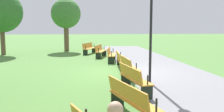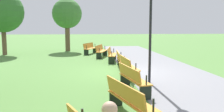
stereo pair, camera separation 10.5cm
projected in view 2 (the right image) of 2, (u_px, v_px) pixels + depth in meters
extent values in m
plane|color=#54843D|center=(126.00, 72.00, 11.36)|extent=(120.00, 120.00, 0.00)
cube|color=gray|center=(164.00, 71.00, 11.56)|extent=(30.64, 4.08, 0.01)
cube|color=orange|center=(91.00, 48.00, 18.97)|extent=(2.00, 1.18, 0.04)
cube|color=orange|center=(88.00, 45.00, 18.99)|extent=(1.86, 0.88, 0.40)
cube|color=black|center=(95.00, 50.00, 19.88)|extent=(0.20, 0.37, 0.43)
cylinder|color=black|center=(95.00, 46.00, 19.82)|extent=(0.06, 0.06, 0.30)
cube|color=black|center=(86.00, 52.00, 18.11)|extent=(0.20, 0.37, 0.43)
cylinder|color=black|center=(86.00, 47.00, 18.06)|extent=(0.06, 0.06, 0.30)
cube|color=orange|center=(102.00, 51.00, 16.89)|extent=(2.03, 0.99, 0.04)
cube|color=orange|center=(99.00, 48.00, 16.89)|extent=(1.93, 0.66, 0.40)
cube|color=black|center=(105.00, 53.00, 17.82)|extent=(0.16, 0.38, 0.43)
cylinder|color=black|center=(105.00, 48.00, 17.77)|extent=(0.05, 0.05, 0.30)
cube|color=black|center=(99.00, 56.00, 16.01)|extent=(0.16, 0.38, 0.43)
cylinder|color=black|center=(99.00, 50.00, 15.95)|extent=(0.05, 0.05, 0.30)
cube|color=orange|center=(112.00, 55.00, 14.70)|extent=(2.03, 0.77, 0.04)
cube|color=orange|center=(109.00, 51.00, 14.69)|extent=(1.97, 0.44, 0.40)
cube|color=black|center=(113.00, 56.00, 15.65)|extent=(0.12, 0.38, 0.43)
cylinder|color=black|center=(114.00, 51.00, 15.60)|extent=(0.05, 0.05, 0.30)
cube|color=black|center=(111.00, 60.00, 13.81)|extent=(0.12, 0.38, 0.43)
cylinder|color=black|center=(112.00, 54.00, 13.76)|extent=(0.05, 0.05, 0.30)
cube|color=orange|center=(122.00, 60.00, 12.45)|extent=(2.00, 0.55, 0.04)
cube|color=orange|center=(118.00, 55.00, 12.41)|extent=(1.99, 0.22, 0.40)
cube|color=black|center=(121.00, 61.00, 13.40)|extent=(0.08, 0.38, 0.43)
cylinder|color=black|center=(121.00, 55.00, 13.35)|extent=(0.05, 0.05, 0.30)
cube|color=black|center=(124.00, 67.00, 11.55)|extent=(0.08, 0.38, 0.43)
cylinder|color=black|center=(124.00, 59.00, 11.51)|extent=(0.05, 0.05, 0.30)
cube|color=orange|center=(130.00, 67.00, 10.15)|extent=(2.00, 0.55, 0.04)
cube|color=orange|center=(125.00, 62.00, 10.09)|extent=(1.99, 0.22, 0.40)
cube|color=black|center=(125.00, 69.00, 11.09)|extent=(0.08, 0.38, 0.43)
cylinder|color=black|center=(126.00, 60.00, 11.05)|extent=(0.05, 0.05, 0.30)
cube|color=black|center=(135.00, 77.00, 9.27)|extent=(0.08, 0.38, 0.43)
cylinder|color=black|center=(136.00, 67.00, 9.22)|extent=(0.05, 0.05, 0.30)
cube|color=orange|center=(134.00, 79.00, 7.84)|extent=(2.03, 0.77, 0.04)
cube|color=orange|center=(129.00, 72.00, 7.76)|extent=(1.97, 0.44, 0.40)
cube|color=black|center=(125.00, 80.00, 8.76)|extent=(0.12, 0.38, 0.43)
cylinder|color=black|center=(126.00, 69.00, 8.71)|extent=(0.05, 0.05, 0.30)
cube|color=black|center=(145.00, 93.00, 6.98)|extent=(0.12, 0.38, 0.43)
cylinder|color=black|center=(146.00, 80.00, 6.94)|extent=(0.05, 0.05, 0.30)
cube|color=orange|center=(131.00, 100.00, 5.55)|extent=(2.03, 0.99, 0.04)
cube|color=orange|center=(124.00, 91.00, 5.44)|extent=(1.93, 0.66, 0.40)
cube|color=black|center=(116.00, 99.00, 6.43)|extent=(0.16, 0.38, 0.43)
cylinder|color=black|center=(117.00, 85.00, 6.39)|extent=(0.05, 0.05, 0.30)
cylinder|color=black|center=(153.00, 106.00, 4.68)|extent=(0.05, 0.05, 0.30)
sphere|color=tan|center=(110.00, 109.00, 3.12)|extent=(0.22, 0.22, 0.22)
cylinder|color=brown|center=(4.00, 40.00, 18.21)|extent=(0.34, 0.34, 2.33)
sphere|color=#336B2D|center=(2.00, 12.00, 17.93)|extent=(3.22, 3.22, 3.22)
cylinder|color=brown|center=(68.00, 37.00, 21.23)|extent=(0.43, 0.43, 2.53)
sphere|color=#3D7533|center=(67.00, 14.00, 20.97)|extent=(2.68, 2.68, 2.68)
cylinder|color=black|center=(150.00, 35.00, 8.89)|extent=(0.10, 0.10, 3.76)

